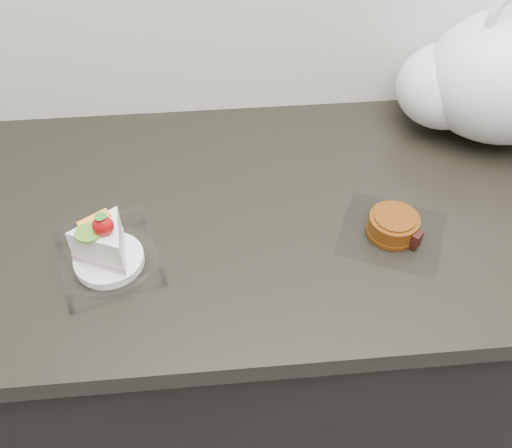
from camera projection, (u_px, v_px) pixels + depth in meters
counter at (320, 338)px, 1.36m from camera, size 2.04×0.64×0.90m
cake_tray at (107, 252)px, 0.91m from camera, size 0.19×0.19×0.12m
mooncake_wrap at (394, 227)px, 0.97m from camera, size 0.22×0.22×0.04m
plastic_bag at (500, 77)px, 1.09m from camera, size 0.39×0.27×0.32m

